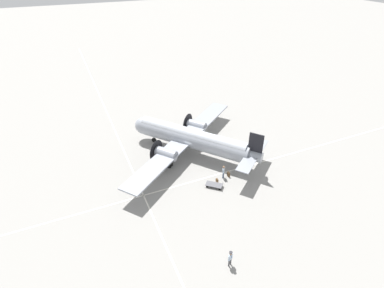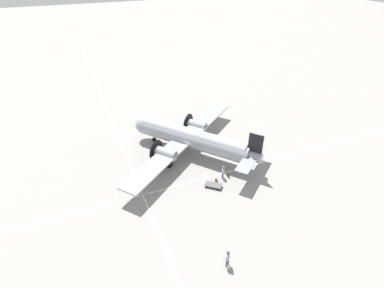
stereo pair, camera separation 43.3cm
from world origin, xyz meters
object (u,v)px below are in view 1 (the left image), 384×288
at_px(airliner_main, 189,138).
at_px(crew_foreground, 230,257).
at_px(passenger_boarding, 224,171).
at_px(suitcase_near_door, 228,174).
at_px(baggage_cart, 214,185).
at_px(suitcase_upright_spare, 217,180).

distance_m(airliner_main, crew_foreground, 17.54).
height_order(crew_foreground, passenger_boarding, passenger_boarding).
bearing_deg(suitcase_near_door, crew_foreground, 150.97).
distance_m(crew_foreground, suitcase_near_door, 12.22).
bearing_deg(suitcase_near_door, baggage_cart, 112.50).
xyz_separation_m(crew_foreground, suitcase_near_door, (10.66, -5.92, -0.77)).
bearing_deg(passenger_boarding, crew_foreground, -162.81).
distance_m(suitcase_near_door, baggage_cart, 2.63).
bearing_deg(crew_foreground, baggage_cart, -131.29).
xyz_separation_m(crew_foreground, baggage_cart, (9.66, -3.49, -0.79)).
height_order(passenger_boarding, suitcase_upright_spare, passenger_boarding).
xyz_separation_m(passenger_boarding, suitcase_near_door, (-0.04, -0.70, -0.75)).
distance_m(airliner_main, baggage_cart, 7.76).
xyz_separation_m(suitcase_upright_spare, baggage_cart, (-0.63, 0.68, 0.06)).
xyz_separation_m(crew_foreground, passenger_boarding, (10.70, -5.21, -0.02)).
distance_m(crew_foreground, baggage_cart, 10.30).
bearing_deg(suitcase_near_door, passenger_boarding, 86.57).
distance_m(crew_foreground, suitcase_upright_spare, 11.13).
height_order(airliner_main, passenger_boarding, airliner_main).
bearing_deg(suitcase_near_door, airliner_main, 19.75).
bearing_deg(airliner_main, baggage_cart, 140.91).
distance_m(suitcase_upright_spare, baggage_cart, 0.94).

